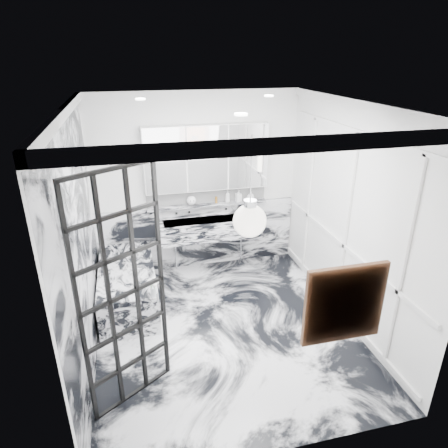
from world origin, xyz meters
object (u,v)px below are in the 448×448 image
object	(u,v)px
crittall_door	(124,296)
trough_sink	(210,228)
mirror_cabinet	(207,158)
bathtub	(128,286)

from	to	relation	value
crittall_door	trough_sink	xyz separation A→B (m)	(1.32, 2.37, -0.48)
trough_sink	mirror_cabinet	world-z (taller)	mirror_cabinet
crittall_door	mirror_cabinet	xyz separation A→B (m)	(1.32, 2.54, 0.61)
trough_sink	bathtub	bearing A→B (deg)	-153.52
crittall_door	bathtub	xyz separation A→B (m)	(-0.01, 1.71, -0.93)
trough_sink	bathtub	distance (m)	1.55
trough_sink	bathtub	size ratio (longest dim) A/B	0.97
trough_sink	bathtub	xyz separation A→B (m)	(-1.33, -0.66, -0.45)
bathtub	crittall_door	bearing A→B (deg)	-89.80
crittall_door	trough_sink	distance (m)	2.75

